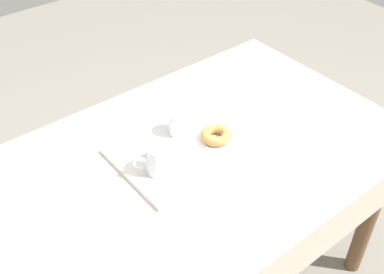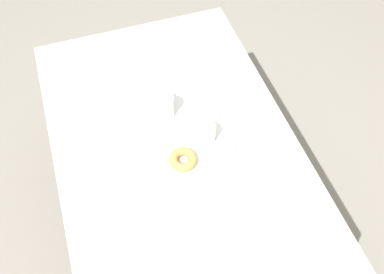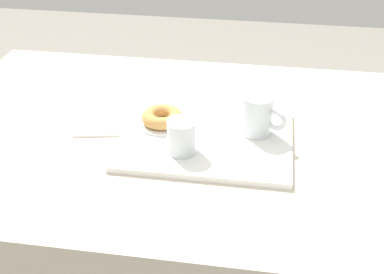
{
  "view_description": "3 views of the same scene",
  "coord_description": "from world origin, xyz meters",
  "px_view_note": "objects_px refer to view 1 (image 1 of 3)",
  "views": [
    {
      "loc": [
        0.71,
        0.88,
        1.76
      ],
      "look_at": [
        -0.02,
        -0.04,
        0.78
      ],
      "focal_mm": 44.48,
      "sensor_mm": 36.0,
      "label": 1
    },
    {
      "loc": [
        -0.85,
        0.22,
        2.03
      ],
      "look_at": [
        -0.01,
        -0.06,
        0.78
      ],
      "focal_mm": 39.54,
      "sensor_mm": 36.0,
      "label": 2
    },
    {
      "loc": [
        0.16,
        -1.1,
        1.41
      ],
      "look_at": [
        -0.01,
        -0.05,
        0.76
      ],
      "focal_mm": 49.32,
      "sensor_mm": 36.0,
      "label": 3
    }
  ],
  "objects_px": {
    "donut_plate_left": "(216,140)",
    "sugar_donut_left": "(216,135)",
    "paper_napkin": "(253,125)",
    "tea_mug_left": "(157,160)",
    "dining_table": "(194,177)",
    "serving_tray": "(181,151)",
    "water_glass_near": "(178,124)"
  },
  "relations": [
    {
      "from": "dining_table",
      "to": "paper_napkin",
      "type": "height_order",
      "value": "paper_napkin"
    },
    {
      "from": "water_glass_near",
      "to": "paper_napkin",
      "type": "height_order",
      "value": "water_glass_near"
    },
    {
      "from": "tea_mug_left",
      "to": "donut_plate_left",
      "type": "xyz_separation_m",
      "value": [
        -0.23,
        0.0,
        -0.04
      ]
    },
    {
      "from": "sugar_donut_left",
      "to": "tea_mug_left",
      "type": "bearing_deg",
      "value": -1.06
    },
    {
      "from": "serving_tray",
      "to": "water_glass_near",
      "type": "distance_m",
      "value": 0.1
    },
    {
      "from": "sugar_donut_left",
      "to": "paper_napkin",
      "type": "xyz_separation_m",
      "value": [
        -0.17,
        0.0,
        -0.04
      ]
    },
    {
      "from": "serving_tray",
      "to": "paper_napkin",
      "type": "bearing_deg",
      "value": 171.43
    },
    {
      "from": "dining_table",
      "to": "water_glass_near",
      "type": "xyz_separation_m",
      "value": [
        -0.02,
        -0.11,
        0.15
      ]
    },
    {
      "from": "dining_table",
      "to": "tea_mug_left",
      "type": "bearing_deg",
      "value": -1.37
    },
    {
      "from": "tea_mug_left",
      "to": "sugar_donut_left",
      "type": "bearing_deg",
      "value": 178.94
    },
    {
      "from": "sugar_donut_left",
      "to": "paper_napkin",
      "type": "bearing_deg",
      "value": 178.88
    },
    {
      "from": "dining_table",
      "to": "serving_tray",
      "type": "xyz_separation_m",
      "value": [
        0.03,
        -0.04,
        0.1
      ]
    },
    {
      "from": "tea_mug_left",
      "to": "paper_napkin",
      "type": "xyz_separation_m",
      "value": [
        -0.4,
        0.01,
        -0.06
      ]
    },
    {
      "from": "water_glass_near",
      "to": "sugar_donut_left",
      "type": "relative_size",
      "value": 0.79
    },
    {
      "from": "dining_table",
      "to": "sugar_donut_left",
      "type": "bearing_deg",
      "value": 179.42
    },
    {
      "from": "donut_plate_left",
      "to": "paper_napkin",
      "type": "xyz_separation_m",
      "value": [
        -0.17,
        0.0,
        -0.02
      ]
    },
    {
      "from": "water_glass_near",
      "to": "serving_tray",
      "type": "bearing_deg",
      "value": 56.85
    },
    {
      "from": "serving_tray",
      "to": "water_glass_near",
      "type": "relative_size",
      "value": 5.11
    },
    {
      "from": "serving_tray",
      "to": "dining_table",
      "type": "bearing_deg",
      "value": 123.97
    },
    {
      "from": "serving_tray",
      "to": "water_glass_near",
      "type": "xyz_separation_m",
      "value": [
        -0.05,
        -0.07,
        0.04
      ]
    },
    {
      "from": "donut_plate_left",
      "to": "sugar_donut_left",
      "type": "distance_m",
      "value": 0.02
    },
    {
      "from": "sugar_donut_left",
      "to": "paper_napkin",
      "type": "height_order",
      "value": "sugar_donut_left"
    },
    {
      "from": "tea_mug_left",
      "to": "dining_table",
      "type": "bearing_deg",
      "value": 178.63
    },
    {
      "from": "dining_table",
      "to": "sugar_donut_left",
      "type": "relative_size",
      "value": 13.84
    },
    {
      "from": "serving_tray",
      "to": "tea_mug_left",
      "type": "height_order",
      "value": "tea_mug_left"
    },
    {
      "from": "serving_tray",
      "to": "tea_mug_left",
      "type": "distance_m",
      "value": 0.13
    },
    {
      "from": "donut_plate_left",
      "to": "sugar_donut_left",
      "type": "xyz_separation_m",
      "value": [
        -0.0,
        0.0,
        0.02
      ]
    },
    {
      "from": "tea_mug_left",
      "to": "donut_plate_left",
      "type": "distance_m",
      "value": 0.24
    },
    {
      "from": "dining_table",
      "to": "donut_plate_left",
      "type": "xyz_separation_m",
      "value": [
        -0.09,
        0.0,
        0.12
      ]
    },
    {
      "from": "water_glass_near",
      "to": "paper_napkin",
      "type": "distance_m",
      "value": 0.27
    },
    {
      "from": "tea_mug_left",
      "to": "water_glass_near",
      "type": "height_order",
      "value": "tea_mug_left"
    },
    {
      "from": "water_glass_near",
      "to": "paper_napkin",
      "type": "bearing_deg",
      "value": 154.12
    }
  ]
}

